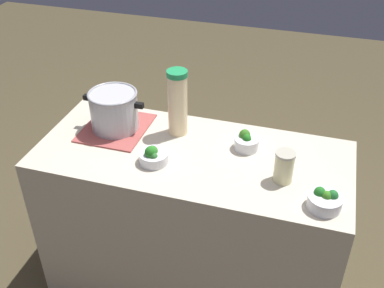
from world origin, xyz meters
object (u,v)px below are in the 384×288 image
object	(u,v)px
cooking_pot	(114,110)
broccoli_bowl_center	(153,156)
mason_jar	(284,167)
broccoli_bowl_back	(325,200)
broccoli_bowl_front	(246,142)
lemonade_pitcher	(178,102)

from	to	relation	value
cooking_pot	broccoli_bowl_center	distance (m)	0.34
cooking_pot	mason_jar	distance (m)	0.83
broccoli_bowl_back	mason_jar	bearing A→B (deg)	145.94
broccoli_bowl_center	mason_jar	bearing A→B (deg)	3.86
broccoli_bowl_back	broccoli_bowl_center	bearing A→B (deg)	173.68
cooking_pot	mason_jar	size ratio (longest dim) A/B	2.19
broccoli_bowl_front	cooking_pot	bearing A→B (deg)	-178.26
lemonade_pitcher	mason_jar	size ratio (longest dim) A/B	2.33
cooking_pot	lemonade_pitcher	size ratio (longest dim) A/B	0.94
lemonade_pitcher	mason_jar	distance (m)	0.57
lemonade_pitcher	broccoli_bowl_back	world-z (taller)	lemonade_pitcher
cooking_pot	broccoli_bowl_front	world-z (taller)	cooking_pot
cooking_pot	broccoli_bowl_center	world-z (taller)	cooking_pot
lemonade_pitcher	cooking_pot	bearing A→B (deg)	-168.86
broccoli_bowl_front	broccoli_bowl_center	world-z (taller)	broccoli_bowl_center
cooking_pot	lemonade_pitcher	xyz separation A→B (m)	(0.29, 0.06, 0.06)
cooking_pot	broccoli_bowl_front	size ratio (longest dim) A/B	2.70
broccoli_bowl_front	broccoli_bowl_back	xyz separation A→B (m)	(0.36, -0.30, -0.00)
broccoli_bowl_front	broccoli_bowl_center	size ratio (longest dim) A/B	0.86
cooking_pot	broccoli_bowl_back	distance (m)	1.03
broccoli_bowl_front	broccoli_bowl_back	size ratio (longest dim) A/B	0.85
mason_jar	broccoli_bowl_back	bearing A→B (deg)	-34.06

